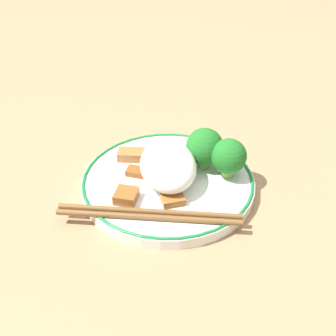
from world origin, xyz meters
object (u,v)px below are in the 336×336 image
object	(u,v)px
plate	(168,183)
broccoli_back_left	(229,157)
chopsticks	(149,214)
broccoli_back_center	(205,147)

from	to	relation	value
plate	broccoli_back_left	world-z (taller)	broccoli_back_left
plate	broccoli_back_left	xyz separation A→B (m)	(-0.00, 0.08, 0.04)
plate	chopsticks	size ratio (longest dim) A/B	1.04
chopsticks	broccoli_back_center	bearing A→B (deg)	138.49
plate	broccoli_back_left	distance (m)	0.09
plate	chopsticks	bearing A→B (deg)	-24.16
broccoli_back_left	plate	bearing A→B (deg)	-89.69
plate	chopsticks	world-z (taller)	chopsticks
chopsticks	plate	bearing A→B (deg)	155.84
plate	broccoli_back_center	bearing A→B (deg)	115.41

